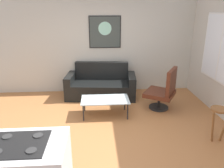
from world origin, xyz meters
name	(u,v)px	position (x,y,z in m)	size (l,w,h in m)	color
ground	(103,135)	(0.00, 0.00, -0.02)	(6.40, 6.40, 0.04)	#AB6C3C
back_wall	(99,42)	(0.00, 2.42, 1.40)	(6.40, 0.05, 2.80)	beige
couch	(101,86)	(0.03, 1.96, 0.29)	(1.89, 1.02, 0.88)	black
coffee_table	(105,100)	(0.09, 0.82, 0.35)	(1.04, 0.58, 0.38)	silver
armchair	(164,91)	(1.45, 1.03, 0.46)	(0.88, 0.89, 0.99)	black
bar_stool	(218,116)	(2.03, -0.31, 0.48)	(0.35, 0.34, 0.62)	brown
wall_painting	(105,32)	(0.16, 2.38, 1.67)	(0.85, 0.03, 0.85)	black
window	(221,49)	(2.59, 0.90, 1.45)	(0.03, 1.44, 1.46)	silver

